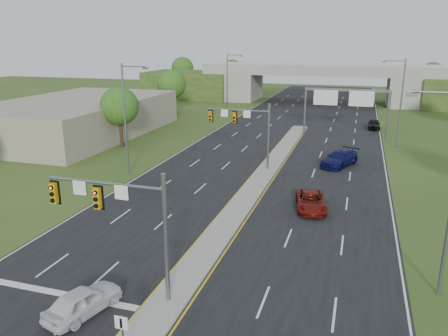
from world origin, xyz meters
TOP-DOWN VIEW (x-y plane):
  - ground at (0.00, 0.00)m, footprint 240.00×240.00m
  - road at (0.00, 35.00)m, footprint 24.00×160.00m
  - median at (0.00, 23.00)m, footprint 2.00×54.00m
  - lane_markings at (-0.60, 28.91)m, footprint 23.72×160.00m
  - signal_mast_near at (-2.26, -0.07)m, footprint 6.62×0.60m
  - signal_mast_far at (-2.26, 24.93)m, footprint 6.62×0.60m
  - keep_right_sign at (0.00, -4.53)m, footprint 0.60×0.13m
  - sign_gantry at (6.68, 44.92)m, footprint 11.58×0.44m
  - overpass at (0.00, 80.00)m, footprint 80.00×14.00m
  - lightpole_l_mid at (-13.30, 20.00)m, footprint 2.85×0.25m
  - lightpole_l_far at (-13.30, 55.00)m, footprint 2.85×0.25m
  - lightpole_r_far at (13.30, 40.00)m, footprint 2.85×0.25m
  - tree_l_near at (-20.00, 30.00)m, footprint 4.80×4.80m
  - tree_l_mid at (-24.00, 55.00)m, footprint 5.20×5.20m
  - tree_back_a at (-38.00, 94.00)m, footprint 6.00×6.00m
  - tree_back_b at (-24.00, 94.00)m, footprint 5.60×5.60m
  - tree_back_c at (24.00, 94.00)m, footprint 5.60×5.60m
  - commercial_building at (-30.00, 35.00)m, footprint 18.00×30.00m
  - car_white at (-3.61, -2.12)m, footprint 2.70×4.44m
  - car_far_a at (5.55, 15.33)m, footprint 3.09×5.21m
  - car_far_b at (7.05, 29.13)m, footprint 4.33×6.02m
  - car_far_c at (11.00, 51.85)m, footprint 1.74×4.21m

SIDE VIEW (x-z plane):
  - ground at x=0.00m, z-range 0.00..0.00m
  - road at x=0.00m, z-range 0.00..0.02m
  - lane_markings at x=-0.60m, z-range 0.02..0.03m
  - median at x=0.00m, z-range 0.02..0.18m
  - car_far_a at x=5.55m, z-range 0.02..1.38m
  - car_white at x=-3.61m, z-range 0.02..1.43m
  - car_far_c at x=11.00m, z-range 0.02..1.45m
  - car_far_b at x=7.05m, z-range 0.02..1.64m
  - keep_right_sign at x=0.00m, z-range 0.42..2.62m
  - commercial_building at x=-30.00m, z-range 0.00..5.00m
  - overpass at x=0.00m, z-range -0.50..7.60m
  - signal_mast_near at x=-2.26m, z-range 1.23..8.23m
  - signal_mast_far at x=-2.26m, z-range 1.23..8.23m
  - tree_l_near at x=-20.00m, z-range 1.38..8.98m
  - sign_gantry at x=6.68m, z-range 1.90..8.58m
  - tree_l_mid at x=-24.00m, z-range 1.44..9.57m
  - tree_back_b at x=-24.00m, z-range 1.35..9.67m
  - tree_back_c at x=24.00m, z-range 1.35..9.67m
  - tree_back_a at x=-38.00m, z-range 1.41..10.26m
  - lightpole_l_mid at x=-13.30m, z-range 0.60..11.60m
  - lightpole_l_far at x=-13.30m, z-range 0.60..11.60m
  - lightpole_r_far at x=13.30m, z-range 0.60..11.60m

